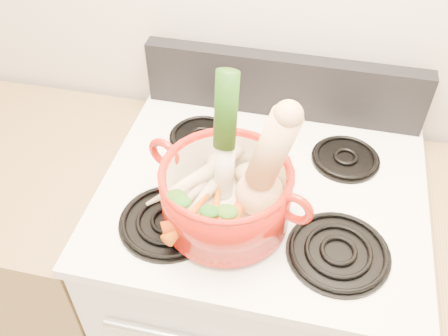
% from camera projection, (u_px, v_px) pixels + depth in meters
% --- Properties ---
extents(stove_body, '(0.76, 0.65, 0.92)m').
position_uv_depth(stove_body, '(254.00, 294.00, 1.56)').
color(stove_body, white).
rests_on(stove_body, floor).
extents(cooktop, '(0.78, 0.67, 0.03)m').
position_uv_depth(cooktop, '(263.00, 191.00, 1.22)').
color(cooktop, white).
rests_on(cooktop, stove_body).
extents(control_backsplash, '(0.76, 0.05, 0.18)m').
position_uv_depth(control_backsplash, '(283.00, 86.00, 1.36)').
color(control_backsplash, black).
rests_on(control_backsplash, cooktop).
extents(burner_front_left, '(0.22, 0.22, 0.02)m').
position_uv_depth(burner_front_left, '(168.00, 221.00, 1.12)').
color(burner_front_left, black).
rests_on(burner_front_left, cooktop).
extents(burner_front_right, '(0.22, 0.22, 0.02)m').
position_uv_depth(burner_front_right, '(338.00, 252.00, 1.06)').
color(burner_front_right, black).
rests_on(burner_front_right, cooktop).
extents(burner_back_left, '(0.17, 0.17, 0.02)m').
position_uv_depth(burner_back_left, '(202.00, 136.00, 1.33)').
color(burner_back_left, black).
rests_on(burner_back_left, cooktop).
extents(burner_back_right, '(0.17, 0.17, 0.02)m').
position_uv_depth(burner_back_right, '(346.00, 157.00, 1.27)').
color(burner_back_right, black).
rests_on(burner_back_right, cooktop).
extents(dutch_oven, '(0.35, 0.35, 0.14)m').
position_uv_depth(dutch_oven, '(226.00, 195.00, 1.08)').
color(dutch_oven, '#A9160A').
rests_on(dutch_oven, burner_front_left).
extents(pot_handle_left, '(0.08, 0.04, 0.08)m').
position_uv_depth(pot_handle_left, '(164.00, 153.00, 1.10)').
color(pot_handle_left, '#A9160A').
rests_on(pot_handle_left, dutch_oven).
extents(pot_handle_right, '(0.08, 0.04, 0.08)m').
position_uv_depth(pot_handle_right, '(295.00, 209.00, 0.98)').
color(pot_handle_right, '#A9160A').
rests_on(pot_handle_right, dutch_oven).
extents(squash, '(0.20, 0.14, 0.29)m').
position_uv_depth(squash, '(265.00, 164.00, 1.01)').
color(squash, '#E4A875').
rests_on(squash, dutch_oven).
extents(leek, '(0.05, 0.10, 0.32)m').
position_uv_depth(leek, '(224.00, 138.00, 1.03)').
color(leek, white).
rests_on(leek, dutch_oven).
extents(ginger, '(0.09, 0.07, 0.04)m').
position_uv_depth(ginger, '(252.00, 174.00, 1.15)').
color(ginger, '#CAB77C').
rests_on(ginger, dutch_oven).
extents(parsnip_0, '(0.15, 0.25, 0.07)m').
position_uv_depth(parsnip_0, '(204.00, 182.00, 1.12)').
color(parsnip_0, beige).
rests_on(parsnip_0, dutch_oven).
extents(parsnip_1, '(0.10, 0.18, 0.05)m').
position_uv_depth(parsnip_1, '(202.00, 198.00, 1.09)').
color(parsnip_1, beige).
rests_on(parsnip_1, dutch_oven).
extents(parsnip_2, '(0.05, 0.19, 0.06)m').
position_uv_depth(parsnip_2, '(211.00, 172.00, 1.14)').
color(parsnip_2, beige).
rests_on(parsnip_2, dutch_oven).
extents(parsnip_3, '(0.15, 0.14, 0.05)m').
position_uv_depth(parsnip_3, '(180.00, 186.00, 1.09)').
color(parsnip_3, beige).
rests_on(parsnip_3, dutch_oven).
extents(parsnip_4, '(0.15, 0.19, 0.06)m').
position_uv_depth(parsnip_4, '(207.00, 171.00, 1.11)').
color(parsnip_4, beige).
rests_on(parsnip_4, dutch_oven).
extents(carrot_0, '(0.05, 0.15, 0.04)m').
position_uv_depth(carrot_0, '(215.00, 213.00, 1.07)').
color(carrot_0, '#CA5B0A').
rests_on(carrot_0, dutch_oven).
extents(carrot_1, '(0.08, 0.15, 0.04)m').
position_uv_depth(carrot_1, '(188.00, 218.00, 1.05)').
color(carrot_1, '#D34C0A').
rests_on(carrot_1, dutch_oven).
extents(carrot_2, '(0.05, 0.19, 0.05)m').
position_uv_depth(carrot_2, '(240.00, 205.00, 1.07)').
color(carrot_2, '#CA3E0A').
rests_on(carrot_2, dutch_oven).
extents(carrot_3, '(0.15, 0.11, 0.05)m').
position_uv_depth(carrot_3, '(197.00, 220.00, 1.03)').
color(carrot_3, '#D3480A').
rests_on(carrot_3, dutch_oven).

